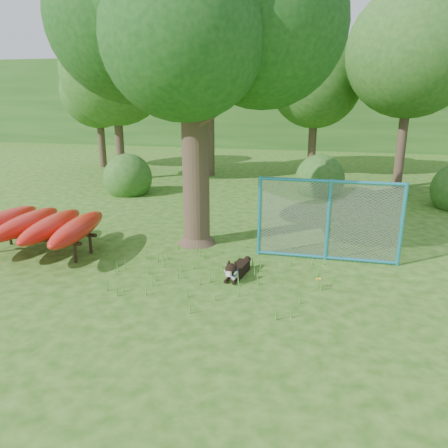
% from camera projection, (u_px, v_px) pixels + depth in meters
% --- Properties ---
extents(ground, '(80.00, 80.00, 0.00)m').
position_uv_depth(ground, '(200.00, 290.00, 8.40)').
color(ground, '#265310').
rests_on(ground, ground).
extents(oak_tree, '(6.69, 5.91, 8.16)m').
position_uv_depth(oak_tree, '(192.00, 8.00, 9.57)').
color(oak_tree, '#3E2E22').
rests_on(oak_tree, ground).
extents(wooden_post, '(0.33, 0.13, 1.22)m').
position_uv_depth(wooden_post, '(194.00, 218.00, 10.88)').
color(wooden_post, '#685F4E').
rests_on(wooden_post, ground).
extents(kayak_rack, '(2.92, 2.75, 0.91)m').
position_uv_depth(kayak_rack, '(38.00, 225.00, 10.17)').
color(kayak_rack, black).
rests_on(kayak_rack, ground).
extents(husky_dog, '(0.39, 1.06, 0.48)m').
position_uv_depth(husky_dog, '(237.00, 270.00, 8.96)').
color(husky_dog, black).
rests_on(husky_dog, ground).
extents(fence_section, '(3.17, 0.09, 3.09)m').
position_uv_depth(fence_section, '(328.00, 220.00, 9.69)').
color(fence_section, teal).
rests_on(fence_section, ground).
extents(wildflower_clump, '(0.10, 0.09, 0.22)m').
position_uv_depth(wildflower_clump, '(319.00, 280.00, 8.44)').
color(wildflower_clump, '#50912F').
rests_on(wildflower_clump, ground).
extents(bg_tree_a, '(4.40, 4.40, 6.70)m').
position_uv_depth(bg_tree_a, '(115.00, 72.00, 17.87)').
color(bg_tree_a, '#3E2E22').
rests_on(bg_tree_a, ground).
extents(bg_tree_b, '(5.20, 5.20, 8.22)m').
position_uv_depth(bg_tree_b, '(210.00, 45.00, 18.63)').
color(bg_tree_b, '#3E2E22').
rests_on(bg_tree_b, ground).
extents(bg_tree_c, '(4.00, 4.00, 6.12)m').
position_uv_depth(bg_tree_c, '(316.00, 82.00, 19.00)').
color(bg_tree_c, '#3E2E22').
rests_on(bg_tree_c, ground).
extents(bg_tree_d, '(4.80, 4.80, 7.50)m').
position_uv_depth(bg_tree_d, '(412.00, 52.00, 16.08)').
color(bg_tree_d, '#3E2E22').
rests_on(bg_tree_d, ground).
extents(bg_tree_f, '(3.60, 3.60, 5.55)m').
position_uv_depth(bg_tree_f, '(98.00, 91.00, 21.43)').
color(bg_tree_f, '#3E2E22').
rests_on(bg_tree_f, ground).
extents(shrub_left, '(1.80, 1.80, 1.80)m').
position_uv_depth(shrub_left, '(129.00, 194.00, 16.50)').
color(shrub_left, '#26561C').
rests_on(shrub_left, ground).
extents(shrub_mid, '(1.80, 1.80, 1.80)m').
position_uv_depth(shrub_mid, '(319.00, 194.00, 16.34)').
color(shrub_mid, '#26561C').
rests_on(shrub_mid, ground).
extents(wooded_hillside, '(80.00, 12.00, 6.00)m').
position_uv_depth(wooded_hillside, '(302.00, 102.00, 33.62)').
color(wooded_hillside, '#26561C').
rests_on(wooded_hillside, ground).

